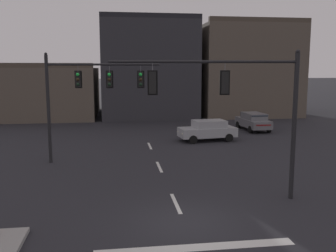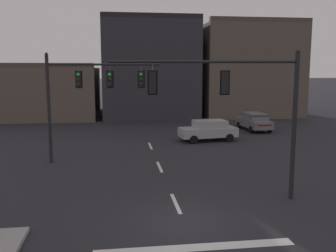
% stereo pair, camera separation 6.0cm
% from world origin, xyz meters
% --- Properties ---
extents(ground_plane, '(400.00, 400.00, 0.00)m').
position_xyz_m(ground_plane, '(0.00, 0.00, 0.00)').
color(ground_plane, '#232328').
extents(stop_bar_paint, '(6.40, 0.50, 0.01)m').
position_xyz_m(stop_bar_paint, '(0.00, -2.00, 0.00)').
color(stop_bar_paint, silver).
rests_on(stop_bar_paint, ground).
extents(lane_centreline, '(0.16, 26.40, 0.01)m').
position_xyz_m(lane_centreline, '(0.00, 2.00, 0.00)').
color(lane_centreline, silver).
rests_on(lane_centreline, ground).
extents(signal_mast_near_side, '(7.83, 1.08, 6.37)m').
position_xyz_m(signal_mast_near_side, '(2.71, 2.22, 4.37)').
color(signal_mast_near_side, black).
rests_on(signal_mast_near_side, ground).
extents(signal_mast_far_side, '(6.61, 1.02, 6.51)m').
position_xyz_m(signal_mast_far_side, '(-4.21, 9.65, 4.41)').
color(signal_mast_far_side, black).
rests_on(signal_mast_far_side, ground).
extents(car_lot_nearside, '(2.12, 4.54, 1.61)m').
position_xyz_m(car_lot_nearside, '(10.00, 19.72, 0.86)').
color(car_lot_nearside, slate).
rests_on(car_lot_nearside, ground).
extents(car_lot_middle, '(4.61, 2.33, 1.61)m').
position_xyz_m(car_lot_middle, '(4.68, 15.38, 0.86)').
color(car_lot_middle, '#9EA0A5').
rests_on(car_lot_middle, ground).
extents(building_row, '(36.55, 14.00, 11.26)m').
position_xyz_m(building_row, '(2.32, 33.12, 4.66)').
color(building_row, brown).
rests_on(building_row, ground).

